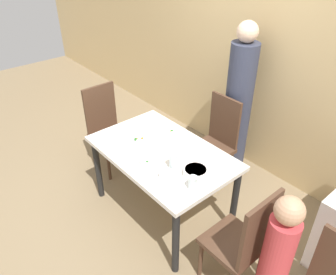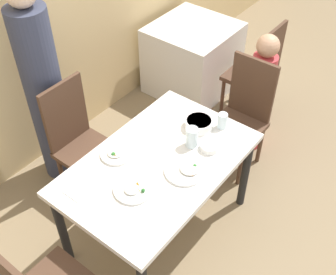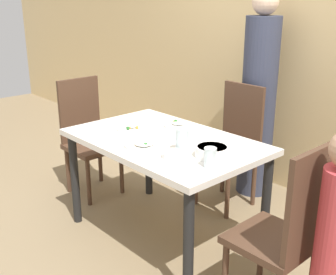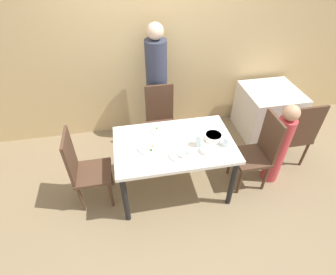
{
  "view_description": "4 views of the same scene",
  "coord_description": "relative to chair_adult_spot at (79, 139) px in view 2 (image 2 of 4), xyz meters",
  "views": [
    {
      "loc": [
        1.85,
        -1.5,
        2.42
      ],
      "look_at": [
        0.11,
        -0.02,
        0.94
      ],
      "focal_mm": 35.0,
      "sensor_mm": 36.0,
      "label": 1
    },
    {
      "loc": [
        -1.45,
        -1.21,
        2.7
      ],
      "look_at": [
        0.13,
        0.02,
        0.84
      ],
      "focal_mm": 45.0,
      "sensor_mm": 36.0,
      "label": 2
    },
    {
      "loc": [
        1.97,
        -1.76,
        1.64
      ],
      "look_at": [
        0.1,
        -0.05,
        0.78
      ],
      "focal_mm": 45.0,
      "sensor_mm": 36.0,
      "label": 3
    },
    {
      "loc": [
        -0.47,
        -2.1,
        2.62
      ],
      "look_at": [
        -0.08,
        -0.07,
        0.88
      ],
      "focal_mm": 28.0,
      "sensor_mm": 36.0,
      "label": 4
    }
  ],
  "objects": [
    {
      "name": "glass_water_tall",
      "position": [
        0.56,
        -0.9,
        0.28
      ],
      "size": [
        0.07,
        0.07,
        0.11
      ],
      "color": "silver",
      "rests_on": "dining_table"
    },
    {
      "name": "chair_child_spot",
      "position": [
        1.03,
        -0.83,
        0.0
      ],
      "size": [
        0.4,
        0.4,
        0.98
      ],
      "rotation": [
        0.0,
        0.0,
        -1.57
      ],
      "color": "#4C3323",
      "rests_on": "ground_plane"
    },
    {
      "name": "plate_rice_adult",
      "position": [
        -0.26,
        -0.8,
        0.24
      ],
      "size": [
        0.25,
        0.25,
        0.05
      ],
      "color": "white",
      "rests_on": "dining_table"
    },
    {
      "name": "dining_table",
      "position": [
        0.02,
        -0.76,
        0.14
      ],
      "size": [
        1.31,
        0.83,
        0.74
      ],
      "color": "silver",
      "rests_on": "ground_plane"
    },
    {
      "name": "chair_background",
      "position": [
        1.66,
        -0.62,
        0.0
      ],
      "size": [
        0.4,
        0.4,
        0.98
      ],
      "rotation": [
        0.0,
        0.0,
        3.14
      ],
      "color": "#4C3323",
      "rests_on": "ground_plane"
    },
    {
      "name": "wall_back",
      "position": [
        0.02,
        0.6,
        0.84
      ],
      "size": [
        10.0,
        0.06,
        2.7
      ],
      "color": "tan",
      "rests_on": "ground_plane"
    },
    {
      "name": "bowl_curry",
      "position": [
        0.46,
        -0.77,
        0.26
      ],
      "size": [
        0.2,
        0.2,
        0.06
      ],
      "color": "white",
      "rests_on": "dining_table"
    },
    {
      "name": "person_adult",
      "position": [
        -0.0,
        0.3,
        0.29
      ],
      "size": [
        0.28,
        0.28,
        1.69
      ],
      "color": "#33384C",
      "rests_on": "ground_plane"
    },
    {
      "name": "bowl_rice_small",
      "position": [
        0.32,
        -0.96,
        0.25
      ],
      "size": [
        0.13,
        0.13,
        0.04
      ],
      "color": "white",
      "rests_on": "dining_table"
    },
    {
      "name": "napkin_folded",
      "position": [
        -0.46,
        -0.54,
        0.23
      ],
      "size": [
        0.14,
        0.14,
        0.01
      ],
      "color": "white",
      "rests_on": "dining_table"
    },
    {
      "name": "fork_steel",
      "position": [
        0.16,
        -0.59,
        0.23
      ],
      "size": [
        0.17,
        0.1,
        0.01
      ],
      "color": "silver",
      "rests_on": "dining_table"
    },
    {
      "name": "glass_water_short",
      "position": [
        0.28,
        -0.84,
        0.3
      ],
      "size": [
        0.08,
        0.08,
        0.14
      ],
      "color": "silver",
      "rests_on": "dining_table"
    },
    {
      "name": "chair_adult_spot",
      "position": [
        0.0,
        0.0,
        0.0
      ],
      "size": [
        0.4,
        0.4,
        0.98
      ],
      "color": "#4C3323",
      "rests_on": "ground_plane"
    },
    {
      "name": "person_child",
      "position": [
        1.29,
        -0.83,
        0.03
      ],
      "size": [
        0.2,
        0.2,
        1.11
      ],
      "color": "#C63D42",
      "rests_on": "ground_plane"
    },
    {
      "name": "plate_rice_child",
      "position": [
        0.06,
        -0.96,
        0.24
      ],
      "size": [
        0.26,
        0.26,
        0.05
      ],
      "color": "white",
      "rests_on": "dining_table"
    },
    {
      "name": "ground_plane",
      "position": [
        0.02,
        -0.76,
        -0.51
      ],
      "size": [
        10.0,
        10.0,
        0.0
      ],
      "primitive_type": "plane",
      "color": "#847051"
    },
    {
      "name": "plate_noodles",
      "position": [
        -0.1,
        -0.51,
        0.24
      ],
      "size": [
        0.22,
        0.22,
        0.05
      ],
      "color": "white",
      "rests_on": "dining_table"
    },
    {
      "name": "background_table",
      "position": [
        1.66,
        0.11,
        -0.15
      ],
      "size": [
        0.78,
        0.76,
        0.72
      ],
      "color": "silver",
      "rests_on": "ground_plane"
    }
  ]
}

